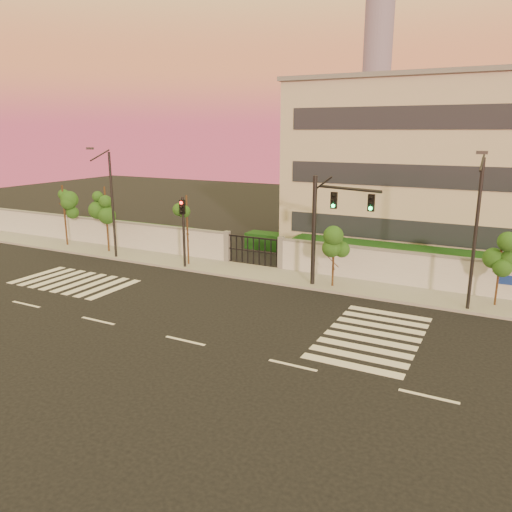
% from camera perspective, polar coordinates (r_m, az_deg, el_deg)
% --- Properties ---
extents(ground, '(120.00, 120.00, 0.00)m').
position_cam_1_polar(ground, '(21.84, -8.09, -9.58)').
color(ground, black).
rests_on(ground, ground).
extents(sidewalk, '(60.00, 3.00, 0.15)m').
position_cam_1_polar(sidewalk, '(30.43, 3.40, -2.41)').
color(sidewalk, gray).
rests_on(sidewalk, ground).
extents(perimeter_wall, '(60.00, 0.36, 2.20)m').
position_cam_1_polar(perimeter_wall, '(31.45, 4.71, -0.00)').
color(perimeter_wall, '#B2B4B9').
rests_on(perimeter_wall, ground).
extents(hedge_row, '(41.00, 4.25, 1.80)m').
position_cam_1_polar(hedge_row, '(33.63, 8.18, 0.39)').
color(hedge_row, '#113813').
rests_on(hedge_row, ground).
extents(institutional_building, '(24.40, 12.40, 12.25)m').
position_cam_1_polar(institutional_building, '(38.35, 23.47, 9.15)').
color(institutional_building, '#BEB8A0').
rests_on(institutional_building, ground).
extents(distant_skyscraper, '(16.00, 16.00, 118.00)m').
position_cam_1_polar(distant_skyscraper, '(310.56, 13.86, 23.66)').
color(distant_skyscraper, slate).
rests_on(distant_skyscraper, ground).
extents(road_markings, '(57.00, 7.62, 0.02)m').
position_cam_1_polar(road_markings, '(25.54, -6.11, -5.91)').
color(road_markings, silver).
rests_on(road_markings, ground).
extents(street_tree_a, '(1.60, 1.28, 4.74)m').
position_cam_1_polar(street_tree_a, '(40.72, -21.11, 5.81)').
color(street_tree_a, '#382314').
rests_on(street_tree_a, ground).
extents(street_tree_b, '(1.58, 1.26, 4.85)m').
position_cam_1_polar(street_tree_b, '(37.54, -16.77, 5.65)').
color(street_tree_b, '#382314').
rests_on(street_tree_b, ground).
extents(street_tree_c, '(1.40, 1.12, 4.71)m').
position_cam_1_polar(street_tree_c, '(32.66, -7.85, 4.73)').
color(street_tree_c, '#382314').
rests_on(street_tree_c, ground).
extents(street_tree_d, '(1.39, 1.11, 3.61)m').
position_cam_1_polar(street_tree_d, '(28.16, 8.95, 1.51)').
color(street_tree_d, '#382314').
rests_on(street_tree_d, ground).
extents(street_tree_e, '(1.33, 1.06, 3.71)m').
position_cam_1_polar(street_tree_e, '(27.51, 26.22, 0.06)').
color(street_tree_e, '#382314').
rests_on(street_tree_e, ground).
extents(traffic_signal_main, '(3.95, 1.28, 6.34)m').
position_cam_1_polar(traffic_signal_main, '(27.82, 8.20, 4.22)').
color(traffic_signal_main, black).
rests_on(traffic_signal_main, ground).
extents(traffic_signal_secondary, '(0.36, 0.35, 4.68)m').
position_cam_1_polar(traffic_signal_secondary, '(32.13, -8.32, 3.66)').
color(traffic_signal_secondary, black).
rests_on(traffic_signal_secondary, ground).
extents(streetlight_west, '(0.46, 1.85, 7.70)m').
position_cam_1_polar(streetlight_west, '(35.50, -16.29, 6.18)').
color(streetlight_west, black).
rests_on(streetlight_west, ground).
extents(streetlight_east, '(0.47, 1.90, 7.89)m').
position_cam_1_polar(streetlight_east, '(25.88, 23.84, 2.98)').
color(streetlight_east, black).
rests_on(streetlight_east, ground).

